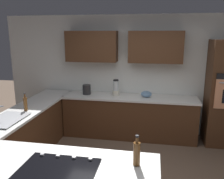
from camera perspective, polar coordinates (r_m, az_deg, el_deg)
wall_back at (r=5.22m, az=5.14°, el=5.05°), size 6.00×0.44×2.60m
lower_cabinets_back at (r=5.16m, az=4.18°, el=-6.75°), size 2.80×0.60×0.86m
countertop_back at (r=5.02m, az=4.26°, el=-1.92°), size 2.84×0.64×0.04m
lower_cabinets_side at (r=4.62m, az=-19.63°, el=-9.99°), size 0.60×2.90×0.86m
countertop_side at (r=4.47m, az=-20.08°, el=-4.67°), size 0.64×2.94×0.04m
island_top at (r=2.49m, az=-13.06°, el=-19.01°), size 1.98×1.04×0.04m
sink_unit at (r=4.01m, az=-24.28°, el=-6.52°), size 0.46×0.70×0.23m
cooktop at (r=2.48m, az=-13.04°, el=-18.40°), size 0.76×0.56×0.03m
blender at (r=5.04m, az=0.94°, el=0.19°), size 0.15×0.15×0.35m
mixing_bowl at (r=5.00m, az=8.30°, el=-1.09°), size 0.23×0.23×0.13m
kettle at (r=5.20m, az=-6.15°, el=0.01°), size 0.18×0.18×0.21m
dish_soap_bottle at (r=4.33m, az=-20.24°, el=-3.20°), size 0.06×0.06×0.31m
second_bottle at (r=2.46m, az=6.01°, el=-15.05°), size 0.07×0.07×0.32m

